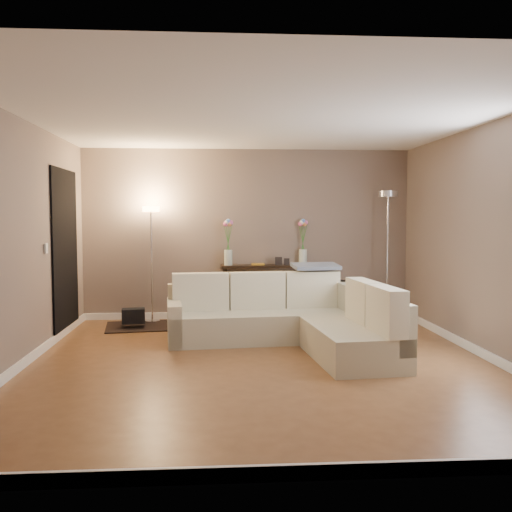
{
  "coord_description": "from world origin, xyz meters",
  "views": [
    {
      "loc": [
        -0.47,
        -6.01,
        1.58
      ],
      "look_at": [
        0.0,
        0.8,
        1.1
      ],
      "focal_mm": 40.0,
      "sensor_mm": 36.0,
      "label": 1
    }
  ],
  "objects": [
    {
      "name": "baseboard_left",
      "position": [
        -2.48,
        0.0,
        0.05
      ],
      "size": [
        0.03,
        5.5,
        0.1
      ],
      "primitive_type": "cube",
      "color": "white",
      "rests_on": "ground"
    },
    {
      "name": "black_bag",
      "position": [
        -1.65,
        2.03,
        0.18
      ],
      "size": [
        0.35,
        0.27,
        0.21
      ],
      "primitive_type": "cube",
      "rotation": [
        0.0,
        0.0,
        0.14
      ],
      "color": "black",
      "rests_on": "charcoal_rug"
    },
    {
      "name": "wall_front",
      "position": [
        0.0,
        -2.76,
        1.3
      ],
      "size": [
        5.0,
        0.02,
        2.6
      ],
      "primitive_type": "cube",
      "color": "#79695D",
      "rests_on": "ground"
    },
    {
      "name": "wall_right",
      "position": [
        2.51,
        0.0,
        1.3
      ],
      "size": [
        0.02,
        5.5,
        2.6
      ],
      "primitive_type": "cube",
      "color": "#79695D",
      "rests_on": "ground"
    },
    {
      "name": "doorway",
      "position": [
        -2.48,
        1.7,
        1.1
      ],
      "size": [
        0.02,
        1.2,
        2.2
      ],
      "primitive_type": "cube",
      "color": "black",
      "rests_on": "ground"
    },
    {
      "name": "switch_plate",
      "position": [
        -2.48,
        0.85,
        1.2
      ],
      "size": [
        0.02,
        0.08,
        0.12
      ],
      "primitive_type": "cube",
      "color": "white",
      "rests_on": "ground"
    },
    {
      "name": "leaning_mirror",
      "position": [
        0.27,
        2.81,
        1.21
      ],
      "size": [
        0.96,
        0.1,
        0.75
      ],
      "color": "black",
      "rests_on": "console_table"
    },
    {
      "name": "baseboard_back",
      "position": [
        0.0,
        2.73,
        0.05
      ],
      "size": [
        5.0,
        0.03,
        0.1
      ],
      "primitive_type": "cube",
      "color": "white",
      "rests_on": "ground"
    },
    {
      "name": "throw_blanket",
      "position": [
        0.84,
        1.46,
        0.91
      ],
      "size": [
        0.65,
        0.44,
        0.08
      ],
      "primitive_type": "cube",
      "rotation": [
        0.1,
        0.0,
        0.14
      ],
      "color": "slate",
      "rests_on": "sectional_sofa"
    },
    {
      "name": "wall_back",
      "position": [
        0.0,
        2.76,
        1.3
      ],
      "size": [
        5.0,
        0.02,
        2.6
      ],
      "primitive_type": "cube",
      "color": "#79695D",
      "rests_on": "ground"
    },
    {
      "name": "sectional_sofa",
      "position": [
        0.46,
        0.83,
        0.31
      ],
      "size": [
        2.61,
        2.37,
        0.85
      ],
      "color": "beige",
      "rests_on": "floor"
    },
    {
      "name": "flower_vase_left",
      "position": [
        -0.3,
        2.61,
        1.13
      ],
      "size": [
        0.16,
        0.13,
        0.72
      ],
      "color": "silver",
      "rests_on": "console_table"
    },
    {
      "name": "flower_vase_right",
      "position": [
        0.85,
        2.67,
        1.13
      ],
      "size": [
        0.16,
        0.13,
        0.72
      ],
      "color": "silver",
      "rests_on": "console_table"
    },
    {
      "name": "baseboard_right",
      "position": [
        2.48,
        0.0,
        0.05
      ],
      "size": [
        0.03,
        5.5,
        0.1
      ],
      "primitive_type": "cube",
      "color": "white",
      "rests_on": "ground"
    },
    {
      "name": "baseboard_front",
      "position": [
        0.0,
        -2.73,
        0.05
      ],
      "size": [
        5.0,
        0.03,
        0.1
      ],
      "primitive_type": "cube",
      "color": "white",
      "rests_on": "ground"
    },
    {
      "name": "table_decor",
      "position": [
        0.28,
        2.6,
        0.86
      ],
      "size": [
        0.58,
        0.14,
        0.14
      ],
      "color": "gold",
      "rests_on": "console_table"
    },
    {
      "name": "charcoal_rug",
      "position": [
        -1.48,
        2.14,
        0.01
      ],
      "size": [
        1.22,
        0.98,
        0.01
      ],
      "primitive_type": "cube",
      "rotation": [
        0.0,
        0.0,
        0.14
      ],
      "color": "black",
      "rests_on": "floor"
    },
    {
      "name": "floor_lamp_unlit",
      "position": [
        2.06,
        2.27,
        1.38
      ],
      "size": [
        0.34,
        0.34,
        1.95
      ],
      "color": "silver",
      "rests_on": "floor"
    },
    {
      "name": "floor",
      "position": [
        0.0,
        0.0,
        -0.01
      ],
      "size": [
        5.0,
        5.5,
        0.01
      ],
      "primitive_type": "cube",
      "color": "brown",
      "rests_on": "ground"
    },
    {
      "name": "console_table",
      "position": [
        0.19,
        2.64,
        0.47
      ],
      "size": [
        1.38,
        0.44,
        0.84
      ],
      "color": "black",
      "rests_on": "floor"
    },
    {
      "name": "wall_left",
      "position": [
        -2.51,
        0.0,
        1.3
      ],
      "size": [
        0.02,
        5.5,
        2.6
      ],
      "primitive_type": "cube",
      "color": "#79695D",
      "rests_on": "ground"
    },
    {
      "name": "ceiling",
      "position": [
        0.0,
        0.0,
        2.6
      ],
      "size": [
        5.0,
        5.5,
        0.01
      ],
      "primitive_type": "cube",
      "color": "white",
      "rests_on": "ground"
    },
    {
      "name": "floor_lamp_lit",
      "position": [
        -1.43,
        2.48,
        1.21
      ],
      "size": [
        0.27,
        0.27,
        1.72
      ],
      "color": "silver",
      "rests_on": "floor"
    }
  ]
}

